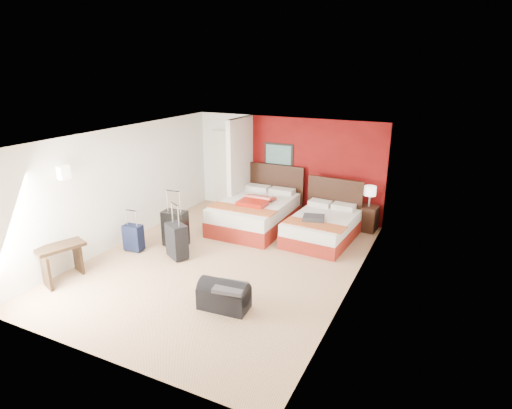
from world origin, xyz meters
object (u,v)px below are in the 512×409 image
Objects in this scene: bed_right at (322,229)px; desk at (62,263)px; bed_left at (255,214)px; suitcase_navy at (134,239)px; nightstand at (368,218)px; table_lamp at (370,196)px; suitcase_black at (175,230)px; suitcase_charcoal at (177,242)px; duffel_bag at (224,297)px; red_suitcase_open at (257,201)px.

desk is at bearing -130.23° from bed_right.
bed_left is at bearing 82.86° from desk.
suitcase_navy is (-3.37, -2.25, -0.00)m from bed_right.
bed_right is 1.32m from nightstand.
table_lamp reaches higher than nightstand.
nightstand is at bearing 67.47° from desk.
suitcase_black is (-1.04, -1.73, 0.05)m from bed_left.
nightstand is 6.57m from desk.
table_lamp is 4.46m from suitcase_black.
suitcase_charcoal is (-0.66, -2.20, 0.02)m from bed_left.
table_lamp is at bearing 74.10° from suitcase_charcoal.
nightstand is 4.44m from suitcase_black.
table_lamp reaches higher than bed_right.
nightstand is 0.54m from table_lamp.
bed_right reaches higher than duffel_bag.
suitcase_navy is (-4.16, -3.30, -0.03)m from nightstand.
duffel_bag is (1.01, -3.30, -0.51)m from red_suitcase_open.
suitcase_black is 1.41× the size of suitcase_navy.
suitcase_black is at bearing 137.71° from duffel_bag.
bed_left reaches higher than bed_right.
bed_left is at bearing 103.68° from duffel_bag.
table_lamp is 0.70× the size of suitcase_charcoal.
suitcase_charcoal is at bearing 141.46° from duffel_bag.
duffel_bag is at bearing -73.40° from red_suitcase_open.
bed_left is 4.32m from desk.
suitcase_black is 0.96× the size of duffel_bag.
bed_left is at bearing -178.19° from bed_right.
red_suitcase_open is 1.12× the size of duffel_bag.
bed_left reaches higher than nightstand.
suitcase_black is at bearing -142.26° from table_lamp.
bed_right reaches higher than suitcase_navy.
bed_left is 3.71× the size of nightstand.
nightstand reaches higher than suitcase_navy.
red_suitcase_open is at bearing 102.61° from duffel_bag.
bed_right is (1.68, -0.06, -0.06)m from bed_left.
desk is at bearing -132.69° from table_lamp.
nightstand is (2.47, 0.99, -0.03)m from bed_left.
suitcase_black is (-3.51, -2.72, 0.08)m from nightstand.
table_lamp is at bearing 33.54° from suitcase_navy.
bed_right is at bearing 28.83° from suitcase_navy.
suitcase_black is (-2.72, -1.67, 0.11)m from bed_right.
suitcase_charcoal is 2.14m from duffel_bag.
suitcase_charcoal reaches higher than bed_right.
bed_left is 2.47× the size of red_suitcase_open.
red_suitcase_open is 3.49m from duffel_bag.
suitcase_navy is 3.01m from duffel_bag.
bed_left is 2.89× the size of suitcase_black.
desk reaches higher than bed_right.
bed_right is 2.25× the size of desk.
nightstand is at bearing 74.10° from suitcase_charcoal.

